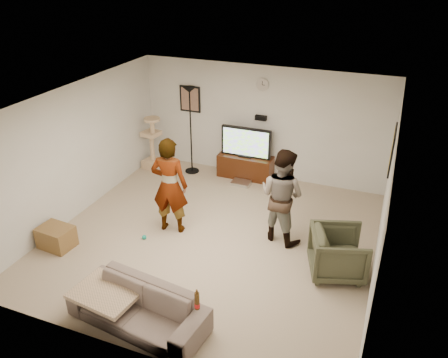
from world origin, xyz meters
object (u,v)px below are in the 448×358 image
at_px(floor_lamp, 191,131).
at_px(cat_tree, 152,143).
at_px(person_right, 282,196).
at_px(armchair, 338,253).
at_px(tv, 246,142).
at_px(side_table, 56,237).
at_px(beer_bottle, 197,301).
at_px(tv_stand, 245,166).
at_px(person_left, 170,186).
at_px(sofa, 138,307).

relative_size(floor_lamp, cat_tree, 1.58).
height_order(person_right, armchair, person_right).
height_order(tv, side_table, tv).
height_order(cat_tree, side_table, cat_tree).
height_order(floor_lamp, side_table, floor_lamp).
xyz_separation_m(person_right, beer_bottle, (-0.35, -2.72, -0.16)).
xyz_separation_m(tv_stand, cat_tree, (-2.19, -0.33, 0.38)).
height_order(cat_tree, person_left, person_left).
distance_m(tv, beer_bottle, 4.91).
xyz_separation_m(floor_lamp, armchair, (3.71, -2.52, -0.62)).
distance_m(person_left, sofa, 2.45).
relative_size(person_left, side_table, 3.14).
bearing_deg(beer_bottle, person_right, 82.78).
height_order(tv_stand, cat_tree, cat_tree).
xyz_separation_m(floor_lamp, sofa, (1.38, -4.62, -0.72)).
relative_size(tv, sofa, 0.58).
bearing_deg(cat_tree, person_right, -26.19).
xyz_separation_m(floor_lamp, beer_bottle, (2.27, -4.62, -0.31)).
relative_size(person_left, armchair, 2.15).
height_order(floor_lamp, beer_bottle, floor_lamp).
relative_size(cat_tree, beer_bottle, 5.06).
bearing_deg(beer_bottle, sofa, 180.00).
relative_size(cat_tree, person_right, 0.74).
distance_m(tv, armchair, 3.69).
bearing_deg(beer_bottle, tv, 101.98).
xyz_separation_m(tv_stand, floor_lamp, (-1.25, -0.19, 0.74)).
bearing_deg(person_right, tv, -38.15).
bearing_deg(cat_tree, sofa, -62.59).
relative_size(floor_lamp, person_right, 1.17).
bearing_deg(tv_stand, cat_tree, -171.34).
bearing_deg(tv_stand, person_left, -102.15).
xyz_separation_m(tv, person_right, (1.36, -2.08, 0.01)).
xyz_separation_m(tv, side_table, (-2.14, -3.76, -0.66)).
bearing_deg(beer_bottle, tv_stand, 101.98).
relative_size(beer_bottle, side_table, 0.44).
relative_size(tv, cat_tree, 0.89).
bearing_deg(tv, armchair, -47.74).
distance_m(floor_lamp, person_left, 2.45).
bearing_deg(tv, person_right, -56.74).
relative_size(sofa, armchair, 2.31).
distance_m(beer_bottle, armchair, 2.56).
distance_m(tv_stand, armchair, 3.67).
distance_m(tv, floor_lamp, 1.27).
distance_m(person_left, person_right, 1.97).
relative_size(sofa, side_table, 3.38).
height_order(person_right, beer_bottle, person_right).
bearing_deg(sofa, cat_tree, 124.71).
distance_m(tv_stand, tv, 0.59).
height_order(sofa, side_table, sofa).
bearing_deg(cat_tree, person_left, -53.30).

